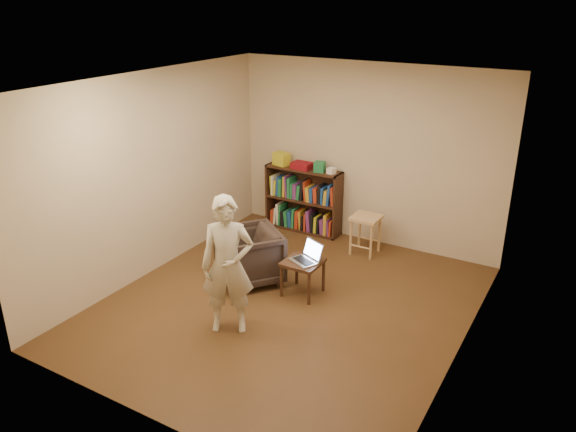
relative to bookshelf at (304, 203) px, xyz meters
The scene contains 15 objects.
floor 2.33m from the bookshelf, 66.00° to the right, with size 4.50×4.50×0.00m, color #493117.
ceiling 3.15m from the bookshelf, 66.00° to the right, with size 4.50×4.50×0.00m, color silver.
wall_back 1.28m from the bookshelf, ahead, with size 4.00×4.00×0.00m, color #B9AC8C.
wall_left 2.50m from the bookshelf, 117.01° to the right, with size 4.50×4.50×0.00m, color #B9AC8C.
wall_right 3.70m from the bookshelf, 35.53° to the right, with size 4.50×4.50×0.00m, color #B9AC8C.
bookshelf is the anchor object (origin of this frame).
box_yellow 0.76m from the bookshelf, behind, with size 0.23×0.17×0.19m, color gold.
red_cloth 0.61m from the bookshelf, 111.13° to the right, with size 0.29×0.21×0.10m, color maroon.
box_green 0.70m from the bookshelf, ahead, with size 0.15×0.15×0.15m, color #1E743F.
box_white 0.77m from the bookshelf, ahead, with size 0.11×0.11×0.08m, color white.
stool 1.20m from the bookshelf, 14.69° to the right, with size 0.39×0.39×0.56m.
armchair 1.83m from the bookshelf, 83.61° to the right, with size 0.74×0.77×0.70m, color #332A22.
side_table 2.01m from the bookshelf, 61.48° to the right, with size 0.44×0.44×0.45m.
laptop 2.00m from the bookshelf, 59.94° to the right, with size 0.42×0.41×0.24m.
person 2.93m from the bookshelf, 77.31° to the right, with size 0.56×0.37×1.55m, color beige.
Camera 1 is at (2.94, -5.00, 3.48)m, focal length 35.00 mm.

